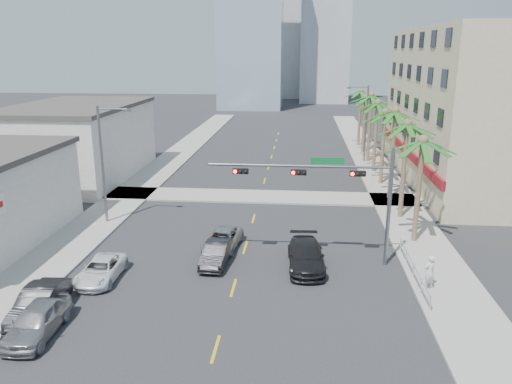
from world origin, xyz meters
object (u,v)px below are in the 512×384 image
traffic_signal_mast (336,185)px  car_lane_right (306,256)px  car_parked_near (37,320)px  car_parked_far (101,270)px  car_lane_center (222,240)px  pedestrian (430,272)px  car_lane_left (216,254)px  car_parked_mid (39,303)px

traffic_signal_mast → car_lane_right: size_ratio=2.12×
car_parked_near → car_parked_far: size_ratio=1.02×
traffic_signal_mast → car_parked_far: 14.74m
car_lane_center → car_lane_right: (5.57, -2.58, 0.14)m
traffic_signal_mast → car_lane_right: traffic_signal_mast is taller
car_lane_right → pedestrian: size_ratio=2.69×
car_parked_far → car_lane_left: size_ratio=1.07×
car_parked_mid → car_lane_left: bearing=39.3°
car_parked_near → car_lane_center: size_ratio=1.00×
car_parked_mid → car_parked_far: (1.43, 4.37, -0.15)m
pedestrian → car_parked_far: bearing=-27.9°
car_parked_mid → car_lane_center: car_parked_mid is taller
traffic_signal_mast → car_parked_mid: 17.52m
traffic_signal_mast → car_lane_center: 8.71m
car_lane_left → car_lane_right: (5.57, -0.06, 0.09)m
pedestrian → car_lane_left: bearing=-40.4°
car_parked_mid → car_lane_right: 15.09m
car_parked_mid → pedestrian: size_ratio=2.36×
car_lane_center → pedestrian: 13.35m
car_parked_mid → pedestrian: pedestrian is taller
car_lane_left → car_lane_right: size_ratio=0.78×
car_lane_center → car_lane_right: 6.14m
car_parked_far → car_parked_mid: bearing=-108.7°
car_lane_center → pedestrian: size_ratio=2.30×
car_lane_left → car_lane_right: car_lane_right is taller
car_lane_center → traffic_signal_mast: bearing=-7.1°
car_parked_mid → car_lane_right: bearing=24.6°
car_parked_far → pedestrian: bearing=0.2°
car_parked_near → car_lane_right: 15.27m
car_parked_mid → pedestrian: (20.06, 4.63, 0.37)m
car_parked_near → car_lane_right: size_ratio=0.85×
car_parked_far → car_lane_right: 12.19m
traffic_signal_mast → car_lane_left: 8.54m
car_parked_far → car_lane_right: size_ratio=0.83×
car_parked_near → car_parked_far: 6.02m
car_parked_mid → car_lane_center: size_ratio=1.03×
car_lane_right → car_parked_mid: bearing=-155.1°
car_lane_right → pedestrian: pedestrian is taller
car_parked_far → pedestrian: size_ratio=2.24×
pedestrian → car_parked_mid: bearing=-15.7°
car_parked_near → car_lane_center: car_parked_near is taller
car_parked_near → car_parked_mid: size_ratio=0.97×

